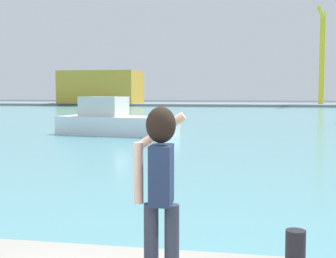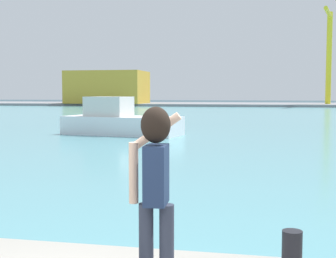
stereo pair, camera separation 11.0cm
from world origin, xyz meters
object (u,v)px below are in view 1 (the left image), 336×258
Objects in this scene: harbor_bollard at (295,250)px; port_crane at (322,49)px; person_photographer at (160,178)px; warehouse_left at (101,87)px; boat_moored at (114,121)px.

harbor_bollard is 0.02× the size of port_crane.
warehouse_left reaches higher than person_photographer.
port_crane reaches higher than boat_moored.
person_photographer is at bearing -150.43° from harbor_bollard.
port_crane is at bearing 82.46° from harbor_bollard.
warehouse_left reaches higher than harbor_bollard.
warehouse_left is at bearing 15.97° from person_photographer.
harbor_bollard is 0.03× the size of warehouse_left.
port_crane reaches higher than warehouse_left.
port_crane is (42.47, 1.40, 6.98)m from warehouse_left.
person_photographer reaches higher than boat_moored.
harbor_bollard is (1.30, 0.74, -0.85)m from person_photographer.
port_crane is at bearing 83.24° from boat_moored.
boat_moored is (-8.80, 21.88, -0.04)m from harbor_bollard.
boat_moored is 68.24m from port_crane.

